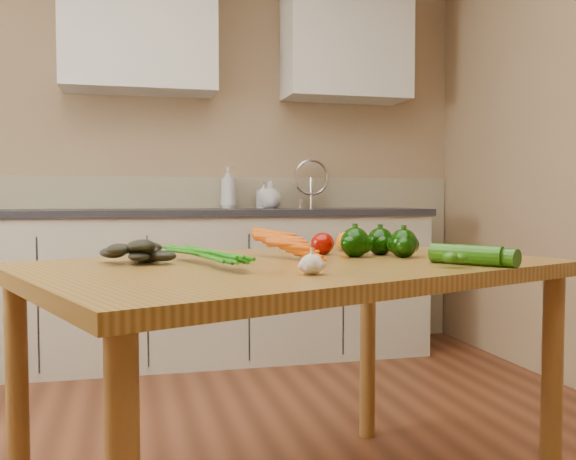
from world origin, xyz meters
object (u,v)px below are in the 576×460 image
(leafy_greens, at_px, (133,245))
(zucchini_b, at_px, (466,255))
(garlic_bulb, at_px, (312,264))
(pepper_b, at_px, (380,242))
(tomato_c, at_px, (352,241))
(soap_bottle_c, at_px, (270,194))
(pepper_c, at_px, (403,243))
(tomato_b, at_px, (347,241))
(tomato_a, at_px, (323,244))
(carrot_bunch, at_px, (265,249))
(zucchini_a, at_px, (481,256))
(table, at_px, (292,292))
(pepper_a, at_px, (355,242))
(soap_bottle_b, at_px, (264,195))
(soap_bottle_a, at_px, (228,187))

(leafy_greens, bearing_deg, zucchini_b, -15.95)
(garlic_bulb, relative_size, pepper_b, 0.68)
(tomato_c, bearing_deg, pepper_b, -78.89)
(soap_bottle_c, height_order, pepper_c, soap_bottle_c)
(tomato_b, height_order, tomato_c, tomato_b)
(soap_bottle_c, bearing_deg, tomato_a, -48.86)
(carrot_bunch, height_order, zucchini_a, carrot_bunch)
(pepper_b, xyz_separation_m, zucchini_b, (0.12, -0.34, -0.01))
(leafy_greens, distance_m, tomato_b, 0.77)
(table, bearing_deg, tomato_b, 27.59)
(pepper_b, bearing_deg, leafy_greens, -173.73)
(pepper_c, bearing_deg, pepper_a, 160.18)
(soap_bottle_b, height_order, zucchini_b, soap_bottle_b)
(pepper_a, bearing_deg, carrot_bunch, -167.91)
(pepper_c, xyz_separation_m, tomato_b, (-0.09, 0.26, -0.01))
(soap_bottle_a, bearing_deg, tomato_b, 150.42)
(soap_bottle_c, height_order, zucchini_a, soap_bottle_c)
(leafy_greens, distance_m, tomato_c, 0.79)
(carrot_bunch, distance_m, pepper_a, 0.31)
(garlic_bulb, bearing_deg, pepper_b, 51.22)
(soap_bottle_b, bearing_deg, table, -103.68)
(soap_bottle_a, distance_m, garlic_bulb, 2.54)
(tomato_b, distance_m, tomato_c, 0.03)
(soap_bottle_c, xyz_separation_m, leafy_greens, (-0.87, -2.09, -0.15))
(table, bearing_deg, carrot_bunch, 128.41)
(carrot_bunch, height_order, pepper_b, pepper_b)
(soap_bottle_a, xyz_separation_m, pepper_b, (0.18, -2.07, -0.20))
(pepper_c, bearing_deg, table, -171.50)
(soap_bottle_c, xyz_separation_m, pepper_a, (-0.19, -2.06, -0.16))
(soap_bottle_a, bearing_deg, pepper_b, 151.77)
(soap_bottle_a, xyz_separation_m, garlic_bulb, (-0.19, -2.52, -0.22))
(soap_bottle_a, distance_m, soap_bottle_b, 0.23)
(leafy_greens, height_order, zucchini_a, leafy_greens)
(soap_bottle_b, xyz_separation_m, leafy_greens, (-0.84, -2.14, -0.15))
(garlic_bulb, xyz_separation_m, tomato_a, (0.19, 0.52, 0.01))
(garlic_bulb, relative_size, tomato_c, 0.79)
(soap_bottle_c, bearing_deg, garlic_bulb, -51.58)
(tomato_b, height_order, zucchini_a, tomato_b)
(table, relative_size, soap_bottle_b, 9.81)
(leafy_greens, relative_size, tomato_c, 2.80)
(carrot_bunch, height_order, tomato_a, carrot_bunch)
(leafy_greens, relative_size, pepper_c, 2.39)
(tomato_c, height_order, zucchini_b, tomato_c)
(soap_bottle_a, xyz_separation_m, zucchini_b, (0.29, -2.41, -0.22))
(pepper_a, xyz_separation_m, pepper_c, (0.14, -0.05, -0.00))
(tomato_c, xyz_separation_m, zucchini_a, (0.18, -0.54, -0.01))
(soap_bottle_b, height_order, tomato_b, soap_bottle_b)
(tomato_c, bearing_deg, soap_bottle_c, 86.32)
(table, height_order, soap_bottle_c, soap_bottle_c)
(pepper_a, distance_m, tomato_b, 0.22)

